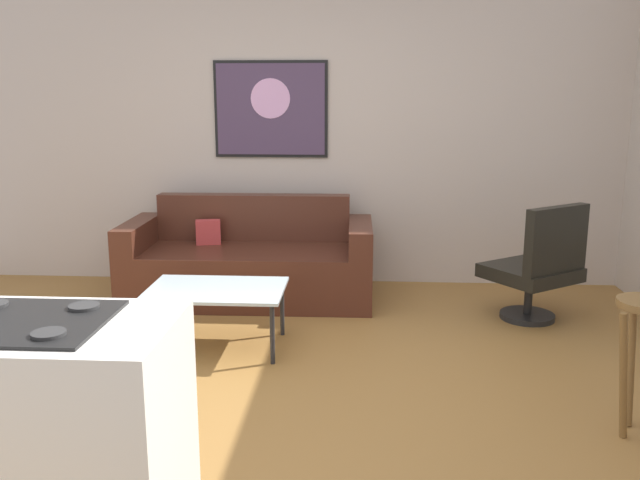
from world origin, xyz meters
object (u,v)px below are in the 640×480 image
object	(u,v)px
armchair	(539,266)
wall_painting	(271,109)
couch	(249,264)
coffee_table	(216,293)

from	to	relation	value
armchair	wall_painting	size ratio (longest dim) A/B	0.90
couch	armchair	size ratio (longest dim) A/B	2.26
couch	coffee_table	distance (m)	1.10
armchair	wall_painting	bearing A→B (deg)	154.37
couch	coffee_table	size ratio (longest dim) A/B	2.23
coffee_table	wall_painting	distance (m)	2.01
couch	wall_painting	world-z (taller)	wall_painting
armchair	couch	bearing A→B (deg)	168.58
couch	coffee_table	xyz separation A→B (m)	(-0.03, -1.10, 0.09)
wall_painting	armchair	bearing A→B (deg)	-25.63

